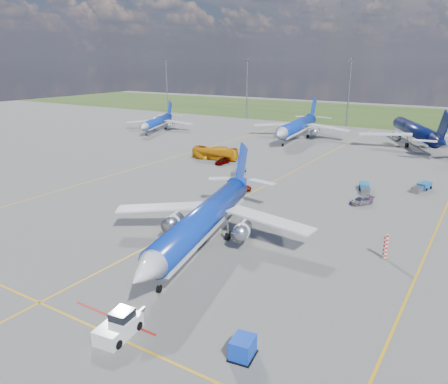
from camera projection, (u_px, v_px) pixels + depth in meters
The scene contains 18 objects.
ground at pixel (170, 235), 58.43m from camera, with size 400.00×400.00×0.00m, color #5A5A58.
grass_strip at pixel (400, 116), 179.93m from camera, with size 400.00×80.00×0.01m, color #2D4719.
taxiway_lines at pixel (265, 186), 80.78m from camera, with size 60.25×160.00×0.02m.
floodlight_masts at pixel (411, 92), 138.78m from camera, with size 202.20×0.50×22.70m.
warning_post at pixel (386, 246), 51.25m from camera, with size 0.50×0.50×3.00m, color red.
bg_jet_nw at pixel (158, 131), 143.74m from camera, with size 24.16×31.70×8.30m, color #0C2FA9, non-canonical shape.
bg_jet_nnw at pixel (297, 139), 129.32m from camera, with size 31.07×40.78×10.68m, color #0C2FA9, non-canonical shape.
bg_jet_n at pixel (414, 145), 119.23m from camera, with size 32.79×43.04×11.27m, color #070F3C, non-canonical shape.
main_airliner at pixel (205, 244), 55.59m from camera, with size 28.98×38.04×9.96m, color #0C2FA9, non-canonical shape.
pushback_tug at pixel (119, 326), 37.12m from camera, with size 2.78×6.12×2.04m.
uld_container at pixel (243, 347), 34.37m from camera, with size 1.66×2.08×1.66m, color #0E3AC6.
apron_bus at pixel (215, 153), 102.00m from camera, with size 2.53×10.83×3.02m, color orange.
service_car_a at pixel (223, 161), 97.77m from camera, with size 1.68×4.19×1.43m, color #999999.
service_car_b at pixel (241, 186), 78.63m from camera, with size 2.05×4.44×1.23m, color #999999.
service_car_c at pixel (361, 201), 70.73m from camera, with size 1.70×4.18×1.21m, color #999999.
baggage_tug_w at pixel (365, 188), 77.67m from camera, with size 3.07×5.68×1.23m.
baggage_tug_c at pixel (239, 171), 89.66m from camera, with size 1.55×4.68×1.03m.
baggage_tug_e at pixel (422, 187), 78.21m from camera, with size 2.83×5.76×1.25m.
Camera 1 is at (34.96, -42.04, 22.60)m, focal length 35.00 mm.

